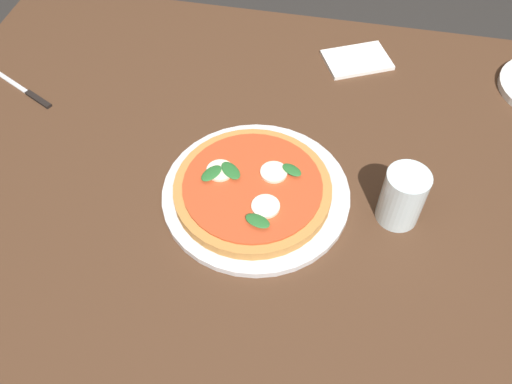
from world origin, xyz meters
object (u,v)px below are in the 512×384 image
object	(u,v)px
serving_tray	(256,193)
knife	(28,93)
pizza	(252,189)
napkin	(357,60)
glass_cup	(403,197)
dining_table	(298,229)

from	to	relation	value
serving_tray	knife	xyz separation A→B (m)	(0.48, -0.16, -0.00)
pizza	knife	xyz separation A→B (m)	(0.48, -0.16, -0.02)
serving_tray	knife	bearing A→B (deg)	-17.96
serving_tray	pizza	distance (m)	0.02
napkin	glass_cup	size ratio (longest dim) A/B	1.31
dining_table	serving_tray	xyz separation A→B (m)	(0.08, 0.01, 0.09)
serving_tray	glass_cup	world-z (taller)	glass_cup
pizza	knife	distance (m)	0.51
knife	pizza	bearing A→B (deg)	161.42
napkin	glass_cup	world-z (taller)	glass_cup
dining_table	pizza	xyz separation A→B (m)	(0.08, 0.01, 0.11)
napkin	glass_cup	xyz separation A→B (m)	(-0.10, 0.38, 0.05)
pizza	napkin	bearing A→B (deg)	-109.70
napkin	serving_tray	bearing A→B (deg)	70.77
glass_cup	knife	bearing A→B (deg)	-12.01
serving_tray	pizza	size ratio (longest dim) A/B	1.20
pizza	glass_cup	xyz separation A→B (m)	(-0.23, -0.01, 0.03)
dining_table	knife	distance (m)	0.59
pizza	knife	bearing A→B (deg)	-18.58
napkin	knife	world-z (taller)	napkin
napkin	knife	bearing A→B (deg)	20.15
napkin	knife	xyz separation A→B (m)	(0.62, 0.23, -0.00)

